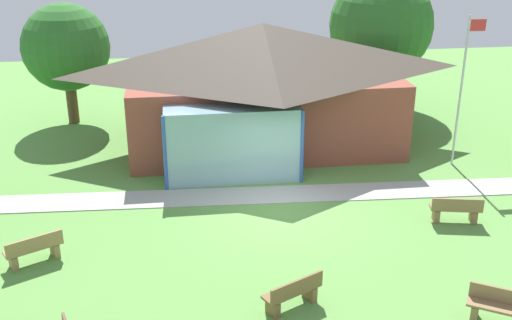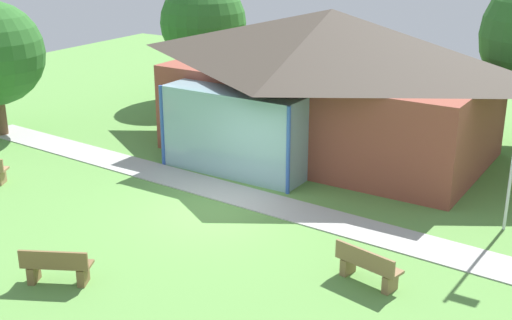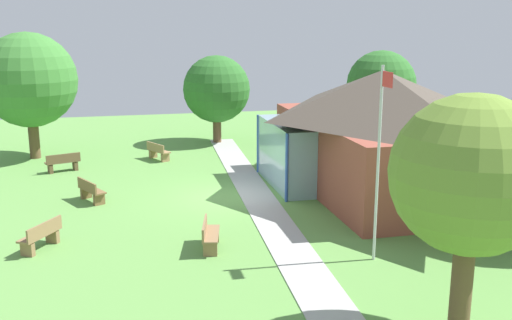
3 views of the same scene
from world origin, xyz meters
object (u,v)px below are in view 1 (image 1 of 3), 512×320
at_px(pavilion, 261,84).
at_px(bench_front_right, 502,309).
at_px(bench_mid_right, 456,210).
at_px(tree_behind_pavilion_right, 381,25).
at_px(tree_behind_pavilion_left, 66,48).
at_px(flagpole, 463,85).
at_px(bench_mid_left, 34,250).
at_px(bench_front_center, 293,293).

xyz_separation_m(pavilion, bench_front_right, (3.74, -12.19, -2.07)).
relative_size(bench_mid_right, tree_behind_pavilion_right, 0.25).
bearing_deg(tree_behind_pavilion_left, flagpole, -25.13).
distance_m(bench_mid_left, tree_behind_pavilion_right, 18.44).
bearing_deg(bench_mid_right, pavilion, 135.07).
relative_size(pavilion, tree_behind_pavilion_right, 1.81).
bearing_deg(tree_behind_pavilion_left, bench_front_right, -54.27).
bearing_deg(bench_mid_right, tree_behind_pavilion_right, 95.78).
relative_size(pavilion, bench_mid_right, 7.17).
bearing_deg(bench_mid_left, bench_front_center, -52.54).
xyz_separation_m(flagpole, tree_behind_pavilion_right, (-0.63, 7.25, 0.82)).
height_order(bench_mid_right, bench_front_center, same).
bearing_deg(bench_front_center, tree_behind_pavilion_right, 38.33).
xyz_separation_m(flagpole, bench_front_right, (-2.96, -9.18, -2.60)).
height_order(pavilion, bench_mid_left, pavilion).
bearing_deg(bench_front_right, bench_mid_right, -70.59).
height_order(flagpole, bench_front_right, flagpole).
bearing_deg(bench_mid_right, bench_front_center, -135.49).
relative_size(pavilion, bench_mid_left, 7.30).
xyz_separation_m(flagpole, bench_mid_right, (-1.89, -4.37, -2.60)).
bearing_deg(flagpole, pavilion, 155.82).
distance_m(bench_front_right, bench_mid_left, 11.71).
height_order(pavilion, tree_behind_pavilion_left, tree_behind_pavilion_left).
distance_m(bench_mid_left, bench_mid_right, 12.05).
relative_size(bench_front_right, bench_mid_right, 0.97).
bearing_deg(tree_behind_pavilion_left, pavilion, -25.94).
height_order(pavilion, flagpole, flagpole).
distance_m(bench_mid_left, tree_behind_pavilion_left, 12.20).
xyz_separation_m(bench_front_center, tree_behind_pavilion_right, (6.89, 15.22, 3.42)).
distance_m(bench_mid_right, tree_behind_pavilion_right, 12.18).
bearing_deg(bench_mid_left, bench_mid_right, -24.89).
relative_size(flagpole, bench_mid_left, 3.54).
xyz_separation_m(flagpole, bench_front_center, (-7.52, -7.96, -2.60)).
relative_size(bench_front_center, tree_behind_pavilion_right, 0.25).
distance_m(bench_mid_right, bench_front_center, 6.68).
bearing_deg(pavilion, bench_mid_left, -131.83).
bearing_deg(bench_front_center, bench_mid_right, 5.23).
height_order(pavilion, bench_front_right, pavilion).
distance_m(flagpole, bench_mid_left, 15.04).
xyz_separation_m(bench_front_right, bench_mid_right, (1.07, 4.81, 0.00)).
distance_m(bench_front_right, tree_behind_pavilion_left, 19.87).
bearing_deg(flagpole, bench_front_center, -133.36).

